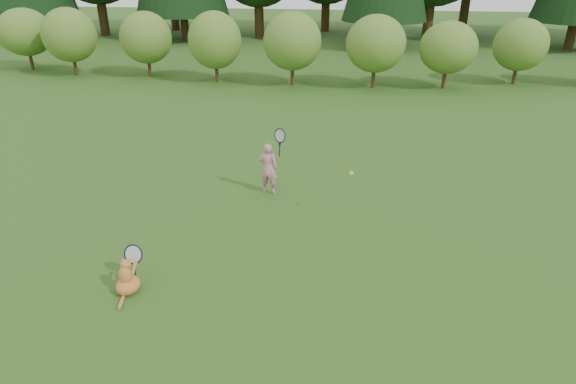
# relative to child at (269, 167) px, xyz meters

# --- Properties ---
(ground) EXTENTS (100.00, 100.00, 0.00)m
(ground) POSITION_rel_child_xyz_m (0.40, -2.22, -0.56)
(ground) COLOR #315417
(ground) RESTS_ON ground
(shrub_row) EXTENTS (28.00, 3.00, 2.80)m
(shrub_row) POSITION_rel_child_xyz_m (0.40, 10.78, 0.84)
(shrub_row) COLOR #507D27
(shrub_row) RESTS_ON ground
(child) EXTENTS (0.60, 0.36, 1.59)m
(child) POSITION_rel_child_xyz_m (0.00, 0.00, 0.00)
(child) COLOR #CF7B94
(child) RESTS_ON ground
(cat) EXTENTS (0.45, 0.74, 0.74)m
(cat) POSITION_rel_child_xyz_m (-1.37, -3.59, -0.28)
(cat) COLOR #B65423
(cat) RESTS_ON ground
(tennis_ball) EXTENTS (0.07, 0.07, 0.07)m
(tennis_ball) POSITION_rel_child_xyz_m (1.66, -0.94, 0.36)
(tennis_ball) COLOR yellow
(tennis_ball) RESTS_ON ground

